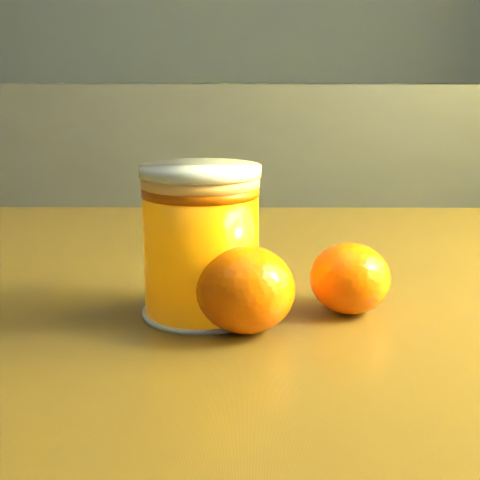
{
  "coord_description": "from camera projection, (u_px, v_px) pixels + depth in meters",
  "views": [
    {
      "loc": [
        0.85,
        -0.51,
        0.92
      ],
      "look_at": [
        0.81,
        -0.05,
        0.8
      ],
      "focal_mm": 50.0,
      "sensor_mm": 36.0,
      "label": 1
    }
  ],
  "objects": [
    {
      "name": "kitchen_counter",
      "position": [
        15.0,
        232.0,
        2.07
      ],
      "size": [
        3.15,
        0.6,
        0.9
      ],
      "primitive_type": "cube",
      "color": "#45454A",
      "rests_on": "ground"
    },
    {
      "name": "table",
      "position": [
        260.0,
        398.0,
        0.56
      ],
      "size": [
        1.04,
        0.76,
        0.75
      ],
      "rotation": [
        0.0,
        0.0,
        0.06
      ],
      "color": "brown",
      "rests_on": "ground"
    },
    {
      "name": "juice_glass",
      "position": [
        201.0,
        242.0,
        0.47
      ],
      "size": [
        0.08,
        0.08,
        0.11
      ],
      "rotation": [
        0.0,
        0.0,
        0.29
      ],
      "color": "orange",
      "rests_on": "table"
    },
    {
      "name": "orange_front",
      "position": [
        245.0,
        289.0,
        0.44
      ],
      "size": [
        0.07,
        0.07,
        0.06
      ],
      "primitive_type": "ellipsoid",
      "rotation": [
        0.0,
        0.0,
        0.08
      ],
      "color": "#F26004",
      "rests_on": "table"
    },
    {
      "name": "orange_back",
      "position": [
        350.0,
        278.0,
        0.48
      ],
      "size": [
        0.07,
        0.07,
        0.05
      ],
      "primitive_type": "ellipsoid",
      "rotation": [
        0.0,
        0.0,
        -0.29
      ],
      "color": "#F26004",
      "rests_on": "table"
    }
  ]
}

